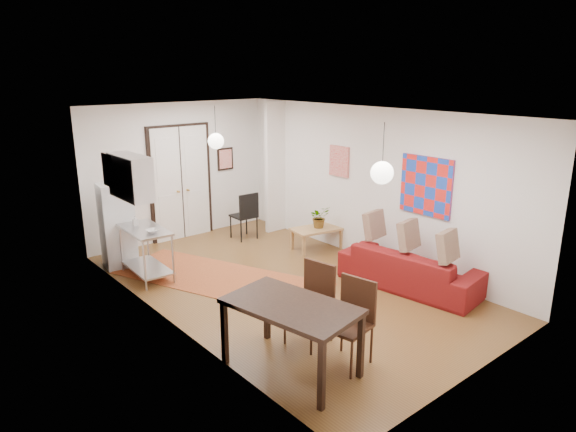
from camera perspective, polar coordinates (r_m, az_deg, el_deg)
floor at (r=8.81m, az=-0.43°, el=-7.72°), size 7.00×7.00×0.00m
ceiling at (r=8.09m, az=-0.47°, el=11.44°), size 4.20×7.00×0.02m
wall_back at (r=11.19m, az=-11.97°, el=4.85°), size 4.20×0.02×2.90m
wall_front at (r=6.17m, az=20.78°, el=-4.88°), size 4.20×0.02×2.90m
wall_left at (r=7.23m, az=-13.40°, el=-1.26°), size 0.02×7.00×2.90m
wall_right at (r=9.77m, az=9.11°, el=3.41°), size 0.02×7.00×2.90m
double_doors at (r=11.20m, az=-11.79°, el=3.57°), size 1.44×0.06×2.50m
stub_partition at (r=11.41m, az=-1.44°, el=5.40°), size 0.50×0.10×2.90m
wall_cabinet at (r=8.53m, az=-17.10°, el=4.18°), size 0.35×1.00×0.70m
painting_popart at (r=8.96m, az=15.09°, el=3.24°), size 0.05×1.00×1.00m
painting_abstract at (r=10.21m, az=5.72°, el=6.08°), size 0.05×0.50×0.60m
poster_back at (r=11.71m, az=-6.97°, el=6.31°), size 0.40×0.03×0.50m
print_left at (r=8.92m, az=-19.29°, el=4.81°), size 0.03×0.44×0.54m
pendant_back at (r=9.78m, az=-8.02°, el=8.24°), size 0.30×0.30×0.80m
pendant_front at (r=6.77m, az=10.41°, el=4.75°), size 0.30×0.30×0.80m
kilim_rug at (r=9.15m, az=-7.51°, el=-6.90°), size 2.79×4.09×0.01m
sofa at (r=8.85m, az=13.42°, el=-5.66°), size 1.23×2.45×0.68m
coffee_table at (r=10.42m, az=3.24°, el=-1.65°), size 1.10×0.74×0.45m
potted_plant at (r=10.38m, az=3.50°, el=-0.11°), size 0.45×0.41×0.44m
kitchen_counter at (r=9.29m, az=-15.52°, el=-3.22°), size 0.64×1.20×0.90m
bowl at (r=8.93m, az=-14.87°, el=-1.62°), size 0.22×0.22×0.05m
soap_bottle at (r=9.37m, az=-16.63°, el=-0.50°), size 0.09×0.09×0.19m
fridge at (r=9.94m, az=-18.45°, el=-0.97°), size 0.62×0.62×1.57m
dining_table at (r=6.17m, az=0.34°, el=-10.56°), size 1.19×1.72×0.88m
dining_chair_near at (r=6.91m, az=1.68°, el=-8.92°), size 0.60×0.78×1.08m
dining_chair_far at (r=6.45m, az=5.88°, el=-10.88°), size 0.60×0.78×1.08m
black_side_chair at (r=11.14m, az=-5.27°, el=0.63°), size 0.49×0.49×1.03m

